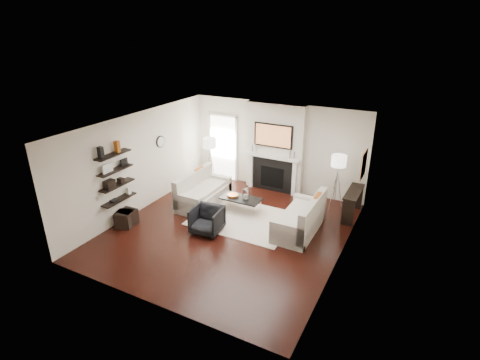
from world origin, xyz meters
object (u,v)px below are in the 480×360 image
at_px(lamp_left_shade, 210,143).
at_px(lamp_right_shade, 339,161).
at_px(loveseat_right_base, 299,223).
at_px(loveseat_left_base, 204,197).
at_px(coffee_table, 241,199).
at_px(ottoman_near, 128,217).
at_px(armchair, 207,219).

height_order(lamp_left_shade, lamp_right_shade, same).
bearing_deg(loveseat_right_base, loveseat_left_base, 176.19).
distance_m(coffee_table, ottoman_near, 3.01).
xyz_separation_m(lamp_left_shade, lamp_right_shade, (3.90, 0.22, 0.00)).
distance_m(loveseat_right_base, lamp_right_shade, 2.06).
bearing_deg(ottoman_near, loveseat_right_base, 23.07).
bearing_deg(lamp_left_shade, loveseat_right_base, -21.64).
relative_size(loveseat_left_base, coffee_table, 1.64).
bearing_deg(ottoman_near, loveseat_left_base, 60.10).
relative_size(coffee_table, ottoman_near, 2.75).
xyz_separation_m(loveseat_right_base, coffee_table, (-1.76, 0.25, 0.19)).
distance_m(armchair, lamp_left_shade, 3.03).
bearing_deg(loveseat_right_base, armchair, -151.25).
xyz_separation_m(loveseat_right_base, ottoman_near, (-4.03, -1.72, -0.01)).
bearing_deg(lamp_left_shade, coffee_table, -33.69).
distance_m(loveseat_left_base, loveseat_right_base, 2.94).
bearing_deg(lamp_right_shade, loveseat_right_base, -107.19).
relative_size(loveseat_left_base, lamp_left_shade, 4.50).
distance_m(coffee_table, lamp_right_shade, 2.81).
xyz_separation_m(loveseat_right_base, armchair, (-2.01, -1.10, 0.15)).
bearing_deg(armchair, loveseat_right_base, 23.30).
relative_size(lamp_left_shade, ottoman_near, 1.00).
bearing_deg(lamp_right_shade, ottoman_near, -143.92).
distance_m(loveseat_right_base, coffee_table, 1.79).
height_order(loveseat_right_base, coffee_table, same).
bearing_deg(lamp_left_shade, armchair, -60.19).
bearing_deg(loveseat_left_base, coffee_table, 2.87).
height_order(armchair, lamp_right_shade, lamp_right_shade).
distance_m(armchair, lamp_right_shade, 3.82).
bearing_deg(coffee_table, lamp_right_shade, 30.44).
relative_size(loveseat_right_base, lamp_left_shade, 4.50).
xyz_separation_m(loveseat_right_base, lamp_right_shade, (0.49, 1.58, 1.24)).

